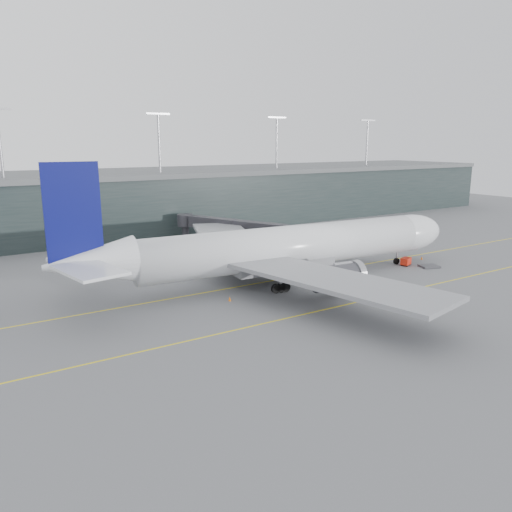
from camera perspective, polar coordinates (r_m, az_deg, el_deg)
ground at (r=84.73m, az=-1.42°, el=-2.53°), size 320.00×320.00×0.00m
taxiline_a at (r=81.46m, az=0.04°, el=-3.16°), size 160.00×0.25×0.02m
taxiline_b at (r=69.14m, az=7.24°, el=-6.22°), size 160.00×0.25×0.02m
taxiline_lead_main at (r=104.04m, az=-4.76°, el=0.35°), size 0.25×60.00×0.02m
terminal at (r=135.54m, az=-14.31°, el=6.19°), size 240.00×36.00×29.00m
main_aircraft at (r=81.73m, az=3.33°, el=0.95°), size 71.72×67.21×20.11m
jet_bridge at (r=109.73m, az=0.26°, el=3.45°), size 19.31×44.01×6.04m
gse_cart at (r=97.22m, az=16.76°, el=-0.57°), size 2.49×2.02×1.47m
baggage_dolly at (r=97.27m, az=19.18°, el=-1.11°), size 3.93×3.50×0.33m
uld_a at (r=91.24m, az=-8.41°, el=-0.88°), size 2.46×2.14×1.95m
uld_b at (r=92.80m, az=-6.62°, el=-0.66°), size 2.36×2.17×1.73m
uld_c at (r=94.37m, az=-4.66°, el=-0.37°), size 2.35×2.08×1.81m
cone_nose at (r=103.14m, az=18.41°, el=-0.20°), size 0.42×0.42×0.68m
cone_wing_stbd at (r=74.40m, az=12.51°, el=-4.79°), size 0.40×0.40×0.64m
cone_wing_port at (r=96.72m, az=-0.22°, el=-0.36°), size 0.44×0.44×0.70m
cone_tail at (r=72.72m, az=-3.02°, el=-4.90°), size 0.42×0.42×0.66m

